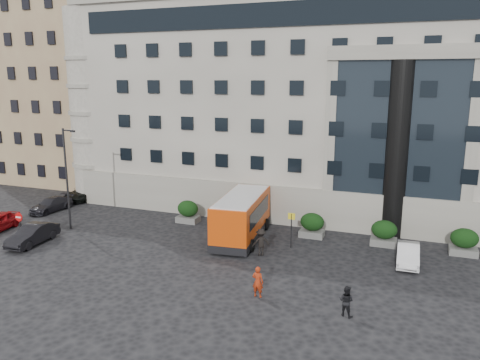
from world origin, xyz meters
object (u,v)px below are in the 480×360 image
(hedge_d, at_px, (384,233))
(hedge_a, at_px, (188,211))
(street_lamp, at_px, (67,175))
(red_truck, at_px, (114,179))
(no_entry_sign, at_px, (19,222))
(white_taxi, at_px, (408,254))
(hedge_b, at_px, (247,218))
(hedge_c, at_px, (312,225))
(hedge_e, at_px, (464,242))
(pedestrian_b, at_px, (346,301))
(pedestrian_c, at_px, (261,242))
(minibus, at_px, (242,215))
(pedestrian_a, at_px, (258,282))
(parked_car_d, at_px, (84,192))
(parked_car_c, at_px, (51,205))
(parked_car_b, at_px, (33,235))
(bus_stop_sign, at_px, (291,224))

(hedge_d, bearing_deg, hedge_a, 180.00)
(street_lamp, bearing_deg, red_truck, 108.96)
(no_entry_sign, xyz_separation_m, white_taxi, (26.29, 5.85, -1.01))
(hedge_b, distance_m, hedge_c, 5.20)
(hedge_e, bearing_deg, pedestrian_b, -119.18)
(pedestrian_c, bearing_deg, hedge_c, -146.94)
(hedge_e, distance_m, minibus, 15.41)
(hedge_b, relative_size, pedestrian_a, 1.05)
(minibus, height_order, white_taxi, minibus)
(pedestrian_a, relative_size, pedestrian_c, 0.94)
(hedge_c, height_order, red_truck, red_truck)
(no_entry_sign, relative_size, parked_car_d, 0.49)
(hedge_d, bearing_deg, hedge_c, 180.00)
(hedge_c, xyz_separation_m, minibus, (-4.82, -2.22, 0.87))
(hedge_d, distance_m, hedge_e, 5.20)
(parked_car_d, bearing_deg, red_truck, 65.12)
(pedestrian_a, bearing_deg, red_truck, -34.71)
(hedge_a, relative_size, hedge_d, 1.00)
(minibus, distance_m, pedestrian_c, 3.72)
(hedge_e, xyz_separation_m, red_truck, (-32.67, 6.64, 0.52))
(pedestrian_a, bearing_deg, no_entry_sign, -1.78)
(white_taxi, xyz_separation_m, pedestrian_b, (-2.78, -8.27, 0.16))
(parked_car_c, xyz_separation_m, pedestrian_c, (20.96, -3.56, 0.32))
(parked_car_d, bearing_deg, pedestrian_b, -34.37)
(hedge_a, height_order, pedestrian_c, pedestrian_c)
(hedge_a, bearing_deg, white_taxi, -9.79)
(hedge_c, height_order, pedestrian_c, pedestrian_c)
(parked_car_d, bearing_deg, street_lamp, -64.36)
(hedge_a, xyz_separation_m, pedestrian_c, (7.96, -4.94, 0.00))
(parked_car_c, height_order, pedestrian_a, pedestrian_a)
(hedge_d, xyz_separation_m, street_lamp, (-23.54, -4.80, 3.44))
(parked_car_b, bearing_deg, street_lamp, 83.52)
(parked_car_c, bearing_deg, pedestrian_c, -4.19)
(street_lamp, bearing_deg, parked_car_d, 122.28)
(hedge_c, bearing_deg, parked_car_c, -176.62)
(hedge_a, distance_m, minibus, 6.07)
(hedge_c, relative_size, street_lamp, 0.23)
(hedge_c, relative_size, pedestrian_a, 1.05)
(red_truck, distance_m, parked_car_c, 8.15)
(hedge_e, relative_size, pedestrian_c, 0.99)
(hedge_b, bearing_deg, hedge_a, 180.00)
(hedge_d, bearing_deg, pedestrian_a, -118.61)
(hedge_e, height_order, pedestrian_b, hedge_e)
(minibus, bearing_deg, white_taxi, -9.36)
(hedge_d, distance_m, red_truck, 28.27)
(pedestrian_a, bearing_deg, parked_car_b, -2.91)
(hedge_d, height_order, bus_stop_sign, bus_stop_sign)
(parked_car_c, bearing_deg, street_lamp, -28.59)
(pedestrian_b, bearing_deg, red_truck, -17.60)
(white_taxi, bearing_deg, no_entry_sign, -168.70)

